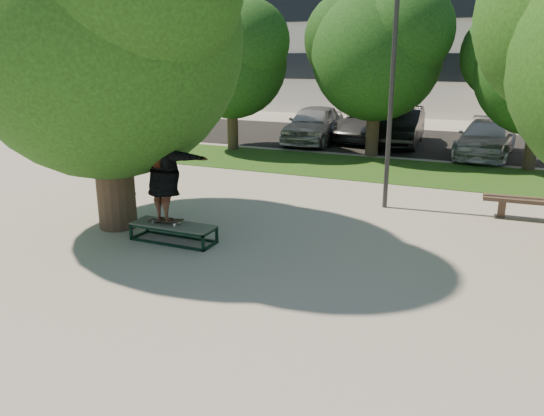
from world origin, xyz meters
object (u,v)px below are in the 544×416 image
at_px(tree_left, 101,21).
at_px(grind_box, 173,233).
at_px(car_silver_a, 314,124).
at_px(bystander, 121,181).
at_px(car_silver_b, 486,139).
at_px(car_grey, 369,124).
at_px(car_dark, 399,126).
at_px(lamppost, 392,81).

distance_m(tree_left, grind_box, 4.62).
xyz_separation_m(grind_box, car_silver_a, (-1.54, 13.30, 0.63)).
height_order(bystander, car_silver_b, bystander).
height_order(grind_box, car_silver_a, car_silver_a).
relative_size(bystander, car_grey, 0.35).
distance_m(bystander, car_dark, 13.93).
bearing_deg(car_grey, car_dark, -26.02).
bearing_deg(car_silver_b, car_silver_a, -179.44).
bearing_deg(car_silver_a, lamppost, -64.10).
xyz_separation_m(grind_box, bystander, (-1.92, 0.79, 0.75)).
bearing_deg(bystander, car_silver_a, 50.78).
relative_size(lamppost, car_silver_b, 1.31).
bearing_deg(bystander, car_dark, 36.16).
distance_m(grind_box, car_dark, 14.31).
bearing_deg(car_silver_b, lamppost, -99.02).
xyz_separation_m(car_silver_a, car_grey, (2.04, 1.71, -0.08)).
bearing_deg(car_dark, grind_box, -101.63).
xyz_separation_m(lamppost, car_grey, (-3.00, 10.67, -2.42)).
xyz_separation_m(car_silver_a, car_dark, (3.54, 0.86, -0.01)).
relative_size(car_grey, car_silver_b, 1.13).
bearing_deg(car_silver_b, car_grey, 160.93).
height_order(tree_left, car_grey, tree_left).
bearing_deg(car_dark, car_silver_b, -24.19).
xyz_separation_m(bystander, car_silver_a, (0.37, 12.51, -0.12)).
xyz_separation_m(car_grey, car_silver_b, (5.02, -2.17, -0.06)).
bearing_deg(tree_left, car_dark, 74.56).
bearing_deg(car_grey, car_silver_a, -136.62).
relative_size(car_silver_a, car_dark, 0.97).
height_order(tree_left, car_dark, tree_left).
relative_size(car_silver_a, car_silver_b, 1.03).
distance_m(bystander, car_grey, 14.42).
height_order(tree_left, grind_box, tree_left).
xyz_separation_m(grind_box, car_silver_b, (5.52, 12.84, 0.49)).
distance_m(grind_box, car_grey, 15.03).
relative_size(grind_box, car_silver_a, 0.37).
bearing_deg(grind_box, car_silver_b, 66.74).
relative_size(tree_left, car_silver_b, 1.52).
bearing_deg(car_grey, lamppost, -70.80).
xyz_separation_m(car_dark, car_silver_b, (3.52, -1.32, -0.14)).
distance_m(lamppost, car_silver_b, 9.08).
relative_size(tree_left, lamppost, 1.16).
bearing_deg(grind_box, tree_left, 166.52).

